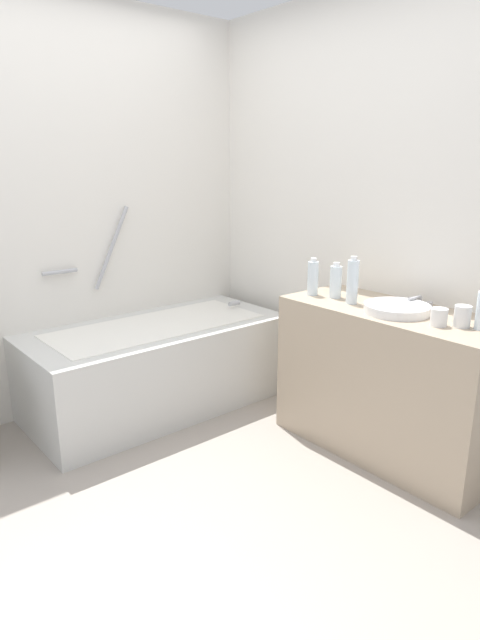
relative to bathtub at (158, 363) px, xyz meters
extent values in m
plane|color=#9E9389|center=(-0.56, -0.97, -0.30)|extent=(3.98, 3.98, 0.00)
cube|color=silver|center=(-0.56, 0.44, 0.96)|extent=(3.38, 0.10, 2.53)
cube|color=silver|center=(0.98, -0.97, 0.96)|extent=(0.10, 3.12, 2.53)
cube|color=silver|center=(0.00, 0.00, -0.02)|extent=(1.67, 0.78, 0.56)
cube|color=white|center=(0.00, 0.00, 0.22)|extent=(1.37, 0.56, 0.09)
cylinder|color=#AAAAAF|center=(0.65, 0.00, 0.30)|extent=(0.09, 0.03, 0.03)
cylinder|color=#AAAAAF|center=(-0.10, 0.36, 0.73)|extent=(0.28, 0.03, 0.53)
cylinder|color=#AAAAAF|center=(-0.46, 0.36, 0.61)|extent=(0.22, 0.03, 0.03)
cube|color=tan|center=(0.67, -1.31, 0.11)|extent=(0.52, 1.21, 0.82)
cylinder|color=white|center=(0.63, -1.36, 0.54)|extent=(0.34, 0.34, 0.04)
cylinder|color=#B0B0B5|center=(0.83, -1.36, 0.55)|extent=(0.02, 0.02, 0.05)
cylinder|color=#B0B0B5|center=(0.78, -1.36, 0.57)|extent=(0.10, 0.02, 0.02)
cylinder|color=#B0B0B5|center=(0.83, -1.42, 0.54)|extent=(0.03, 0.03, 0.04)
cylinder|color=#B0B0B5|center=(0.83, -1.30, 0.54)|extent=(0.03, 0.03, 0.04)
cylinder|color=silver|center=(0.58, -0.81, 0.62)|extent=(0.06, 0.06, 0.20)
cylinder|color=white|center=(0.58, -0.81, 0.73)|extent=(0.03, 0.03, 0.02)
cylinder|color=silver|center=(0.60, -1.08, 0.64)|extent=(0.06, 0.06, 0.24)
cylinder|color=white|center=(0.60, -1.08, 0.77)|extent=(0.03, 0.03, 0.02)
cylinder|color=silver|center=(0.63, -0.94, 0.61)|extent=(0.07, 0.07, 0.18)
cylinder|color=white|center=(0.63, -0.94, 0.71)|extent=(0.04, 0.04, 0.02)
cylinder|color=white|center=(0.58, -1.62, 0.56)|extent=(0.08, 0.08, 0.08)
cylinder|color=white|center=(0.65, -1.70, 0.57)|extent=(0.08, 0.08, 0.10)
camera|label=1|loc=(-1.70, -2.87, 1.26)|focal=30.01mm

